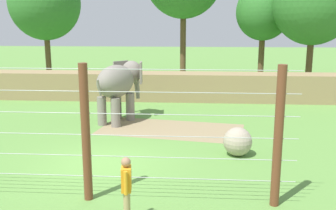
% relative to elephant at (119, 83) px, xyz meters
% --- Properties ---
extents(ground_plane, '(120.00, 120.00, 0.00)m').
position_rel_elephant_xyz_m(ground_plane, '(0.54, -5.62, -1.82)').
color(ground_plane, '#609342').
extents(dirt_patch, '(6.59, 4.00, 0.01)m').
position_rel_elephant_xyz_m(dirt_patch, '(2.52, -1.26, -1.82)').
color(dirt_patch, '#937F5B').
rests_on(dirt_patch, ground).
extents(embankment_wall, '(36.00, 1.80, 1.62)m').
position_rel_elephant_xyz_m(embankment_wall, '(0.54, 5.28, -1.01)').
color(embankment_wall, '#997F56').
rests_on(embankment_wall, ground).
extents(elephant, '(2.18, 3.55, 2.75)m').
position_rel_elephant_xyz_m(elephant, '(0.00, 0.00, 0.00)').
color(elephant, gray).
rests_on(elephant, ground).
extents(enrichment_ball, '(1.01, 1.01, 1.01)m').
position_rel_elephant_xyz_m(enrichment_ball, '(5.07, -4.46, -1.32)').
color(enrichment_ball, tan).
rests_on(enrichment_ball, ground).
extents(cable_fence, '(11.19, 0.23, 3.64)m').
position_rel_elephant_xyz_m(cable_fence, '(0.61, -8.22, 0.01)').
color(cable_fence, brown).
rests_on(cable_fence, ground).
extents(zookeeper, '(0.26, 0.58, 1.67)m').
position_rel_elephant_xyz_m(zookeeper, '(2.03, -9.51, -0.90)').
color(zookeeper, tan).
rests_on(zookeeper, ground).
extents(tree_left_of_centre, '(5.59, 5.59, 9.00)m').
position_rel_elephant_xyz_m(tree_left_of_centre, '(-8.41, 13.17, 4.23)').
color(tree_left_of_centre, brown).
rests_on(tree_left_of_centre, ground).
extents(tree_behind_wall, '(5.49, 5.49, 8.79)m').
position_rel_elephant_xyz_m(tree_behind_wall, '(11.43, 9.94, 4.06)').
color(tree_behind_wall, brown).
rests_on(tree_behind_wall, ground).
extents(tree_right_of_centre, '(4.09, 4.09, 7.48)m').
position_rel_elephant_xyz_m(tree_right_of_centre, '(8.58, 12.72, 3.48)').
color(tree_right_of_centre, brown).
rests_on(tree_right_of_centre, ground).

